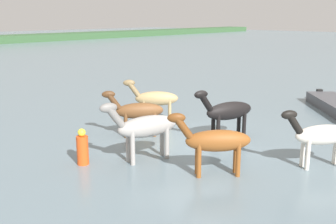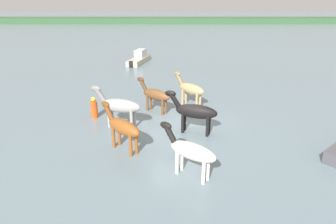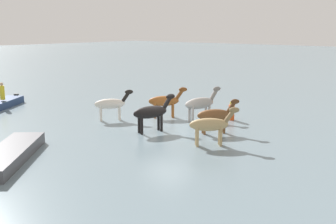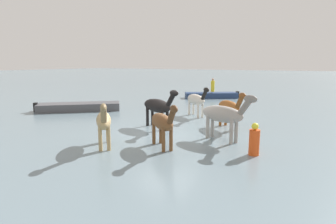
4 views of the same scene
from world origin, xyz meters
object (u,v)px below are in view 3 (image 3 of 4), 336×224
at_px(horse_pinto_flank, 152,112).
at_px(horse_gray_outer, 211,125).
at_px(horse_lead, 201,103).
at_px(horse_dark_mare, 215,115).
at_px(horse_mid_herd, 165,101).
at_px(horse_rear_stallion, 111,104).
at_px(person_helmsman_aft, 2,92).
at_px(buoy_channel_marker, 231,112).
at_px(boat_launch_far, 0,106).
at_px(boat_motor_center, 10,156).

xyz_separation_m(horse_pinto_flank, horse_gray_outer, (0.08, 3.75, -0.07)).
bearing_deg(horse_lead, horse_pinto_flank, -172.67).
bearing_deg(horse_dark_mare, horse_mid_herd, 113.79).
xyz_separation_m(horse_mid_herd, horse_gray_outer, (3.13, 5.38, -0.02)).
height_order(horse_dark_mare, horse_rear_stallion, horse_rear_stallion).
relative_size(horse_gray_outer, person_helmsman_aft, 1.64).
bearing_deg(horse_pinto_flank, buoy_channel_marker, -0.57).
bearing_deg(buoy_channel_marker, horse_lead, -38.07).
bearing_deg(horse_lead, horse_mid_herd, 120.20).
height_order(horse_mid_herd, horse_gray_outer, horse_mid_herd).
xyz_separation_m(horse_mid_herd, buoy_channel_marker, (-2.01, 3.50, -0.51)).
distance_m(horse_dark_mare, horse_gray_outer, 2.22).
xyz_separation_m(horse_pinto_flank, horse_dark_mare, (-1.90, 2.74, -0.09)).
height_order(person_helmsman_aft, buoy_channel_marker, person_helmsman_aft).
bearing_deg(horse_gray_outer, horse_rear_stallion, 132.63).
height_order(horse_gray_outer, buoy_channel_marker, horse_gray_outer).
xyz_separation_m(horse_pinto_flank, person_helmsman_aft, (1.84, -12.09, 0.06)).
xyz_separation_m(horse_lead, boat_launch_far, (5.55, -12.96, -0.93)).
xyz_separation_m(horse_mid_herd, horse_rear_stallion, (2.63, -1.97, -0.02)).
bearing_deg(horse_rear_stallion, horse_dark_mare, -40.17).
bearing_deg(boat_motor_center, horse_dark_mare, -66.47).
xyz_separation_m(horse_gray_outer, boat_motor_center, (7.09, -5.31, -0.83)).
distance_m(horse_pinto_flank, horse_gray_outer, 3.75).
bearing_deg(horse_mid_herd, horse_dark_mare, -61.04).
bearing_deg(horse_rear_stallion, horse_gray_outer, -57.22).
bearing_deg(horse_pinto_flank, horse_dark_mare, -35.52).
bearing_deg(person_helmsman_aft, horse_lead, 112.86).
bearing_deg(person_helmsman_aft, horse_gray_outer, 96.34).
height_order(horse_lead, boat_launch_far, horse_lead).
xyz_separation_m(boat_launch_far, person_helmsman_aft, (-0.17, 0.19, 0.97)).
bearing_deg(boat_motor_center, horse_rear_stallion, -26.05).
distance_m(horse_pinto_flank, horse_dark_mare, 3.34).
height_order(horse_pinto_flank, horse_gray_outer, horse_pinto_flank).
xyz_separation_m(boat_motor_center, person_helmsman_aft, (-5.33, -10.53, 0.96)).
bearing_deg(buoy_channel_marker, horse_mid_herd, -60.12).
height_order(boat_launch_far, buoy_channel_marker, buoy_channel_marker).
bearing_deg(buoy_channel_marker, boat_launch_far, -63.45).
bearing_deg(horse_rear_stallion, horse_lead, -17.20).
bearing_deg(horse_dark_mare, horse_lead, 89.96).
relative_size(boat_motor_center, buoy_channel_marker, 4.28).
distance_m(horse_mid_herd, horse_dark_mare, 4.52).
bearing_deg(horse_mid_herd, horse_pinto_flank, -108.18).
relative_size(horse_pinto_flank, buoy_channel_marker, 2.18).
bearing_deg(horse_mid_herd, horse_gray_outer, -76.51).
relative_size(horse_mid_herd, horse_gray_outer, 1.01).
bearing_deg(horse_lead, boat_launch_far, 131.37).
distance_m(boat_motor_center, person_helmsman_aft, 11.84).
bearing_deg(horse_dark_mare, horse_rear_stallion, 141.72).
height_order(horse_gray_outer, boat_motor_center, horse_gray_outer).
distance_m(horse_pinto_flank, boat_motor_center, 7.39).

